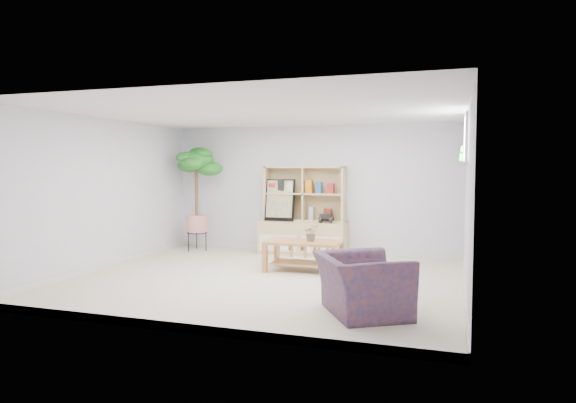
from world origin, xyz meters
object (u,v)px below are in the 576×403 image
(storage_unit, at_px, (303,210))
(coffee_table, at_px, (304,256))
(floor_tree, at_px, (197,199))
(armchair, at_px, (362,280))

(storage_unit, bearing_deg, coffee_table, -72.98)
(coffee_table, bearing_deg, floor_tree, 153.23)
(coffee_table, height_order, floor_tree, floor_tree)
(coffee_table, bearing_deg, storage_unit, 106.52)
(storage_unit, distance_m, floor_tree, 2.10)
(floor_tree, distance_m, armchair, 5.08)
(coffee_table, bearing_deg, armchair, -58.61)
(storage_unit, xyz_separation_m, floor_tree, (-2.07, -0.25, 0.19))
(floor_tree, xyz_separation_m, armchair, (3.81, -3.30, -0.63))
(storage_unit, height_order, floor_tree, floor_tree)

